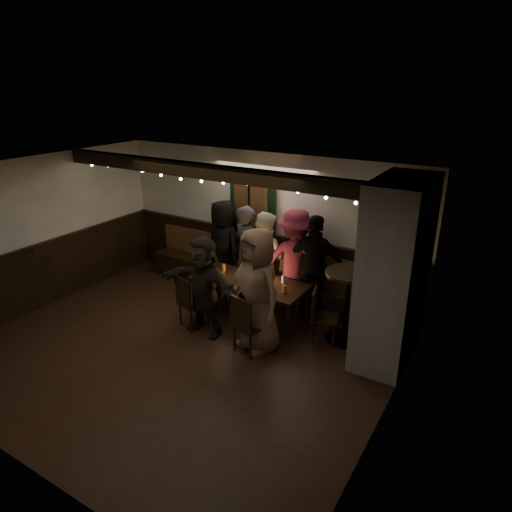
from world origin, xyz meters
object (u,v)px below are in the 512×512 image
Objects in this scene: dining_table at (250,284)px; person_g at (257,290)px; chair_near_right at (246,322)px; person_d at (295,261)px; chair_near_left at (189,299)px; person_b at (247,253)px; person_f at (204,286)px; person_c at (265,257)px; chair_end at (320,313)px; person_e at (315,267)px; person_a at (223,246)px; high_top at (347,298)px.

dining_table is 1.02× the size of person_g.
chair_near_right is 1.67m from person_d.
chair_near_left is 1.31m from person_g.
person_f is at bearing 118.11° from person_b.
chair_end is at bearing 164.41° from person_c.
person_f is at bearing -156.99° from person_g.
person_e is (-0.41, 0.69, 0.41)m from chair_end.
chair_near_right is 0.52× the size of person_e.
person_a is 1.59m from person_f.
high_top is at bearing 59.34° from person_g.
high_top is 0.61× the size of person_g.
chair_near_right is at bearing 69.13° from person_e.
person_d is 1.12× the size of person_f.
dining_table is at bearing 28.11° from person_e.
dining_table is 2.26× the size of chair_end.
person_e is (0.87, 0.64, 0.26)m from dining_table.
person_f is at bearing 94.66° from person_c.
high_top is 0.69× the size of person_c.
person_b is (0.22, 1.39, 0.37)m from chair_near_left.
person_c is at bearing 162.31° from high_top.
chair_near_right is 0.49× the size of person_g.
person_a is at bearing 133.12° from chair_near_right.
chair_near_left reaches higher than chair_end.
person_b is (-0.96, 1.55, 0.36)m from chair_near_right.
chair_near_left is 0.55× the size of person_f.
person_b is at bearing 80.80° from chair_near_left.
person_g reaches higher than person_c.
high_top is 1.85m from person_c.
person_e is (1.53, 1.40, 0.38)m from chair_near_left.
dining_table is 1.29m from chair_end.
chair_near_right is at bearing -60.80° from dining_table.
person_f is at bearing -115.78° from dining_table.
chair_near_left is at bearing 42.44° from person_d.
person_b is at bearing 167.52° from high_top.
person_g reaches higher than person_e.
chair_end is at bearing -179.35° from person_a.
high_top is (0.34, 0.22, 0.24)m from chair_end.
dining_table is 0.95m from person_g.
dining_table is at bearing 49.01° from chair_near_left.
person_b is at bearing 146.96° from person_g.
person_b reaches higher than dining_table.
person_b reaches higher than high_top.
chair_near_left is 0.49× the size of person_d.
person_g reaches higher than person_b.
person_e reaches higher than chair_near_left.
person_b reaches higher than person_a.
person_f is (-0.88, 0.17, 0.28)m from chair_near_right.
person_e is at bearing 77.27° from chair_near_right.
person_g is at bearing 129.50° from person_c.
person_b is at bearing 158.59° from chair_end.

